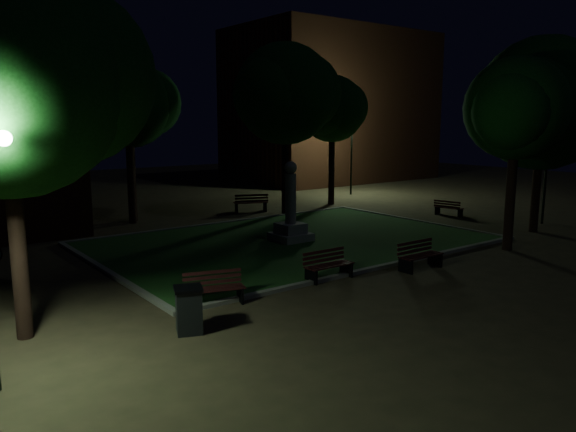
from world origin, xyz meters
name	(u,v)px	position (x,y,z in m)	size (l,w,h in m)	color
ground	(323,251)	(0.00, 0.00, 0.00)	(80.00, 80.00, 0.00)	#433724
lawn	(291,241)	(0.00, 2.00, 0.04)	(15.00, 10.00, 0.08)	#22511D
lawn_kerb	(291,241)	(0.00, 2.00, 0.06)	(15.40, 10.40, 0.12)	slate
monument	(291,219)	(0.00, 2.00, 0.96)	(1.40, 1.40, 3.20)	gray
building_far	(331,107)	(18.00, 20.00, 6.00)	(16.00, 10.00, 12.00)	#4B2313
tree_west	(10,78)	(-10.87, -2.43, 5.77)	(6.32, 5.16, 8.35)	black
tree_north_wl	(131,105)	(-3.07, 10.56, 5.62)	(5.06, 4.13, 7.70)	black
tree_north_er	(287,94)	(4.01, 7.57, 6.20)	(6.32, 5.16, 8.79)	black
tree_ne	(334,109)	(8.35, 8.86, 5.51)	(4.69, 3.83, 7.44)	black
tree_east	(544,104)	(10.03, -2.80, 5.59)	(6.99, 5.70, 8.44)	black
tree_se	(518,109)	(5.88, -4.08, 5.31)	(4.65, 3.79, 7.22)	black
tree_far_north	(129,104)	(-3.36, 9.99, 5.62)	(4.86, 3.97, 7.61)	black
lamppost_se	(547,160)	(12.10, -2.00, 3.06)	(1.18, 0.28, 4.36)	black
lamppost_ne	(352,145)	(12.20, 11.36, 3.25)	(1.18, 0.28, 4.68)	black
bench_near_left	(328,266)	(-2.34, -2.97, 0.42)	(1.65, 0.60, 0.90)	black
bench_near_right	(419,256)	(0.88, -3.89, 0.43)	(1.69, 0.61, 0.92)	black
bench_west_near	(214,289)	(-6.37, -2.95, 0.42)	(1.70, 1.00, 0.88)	black
bench_right_side	(448,208)	(10.41, 2.15, 0.37)	(0.77, 1.52, 0.80)	black
bench_far_side	(251,203)	(2.91, 9.35, 0.47)	(1.90, 1.26, 0.99)	black
trash_bin	(189,310)	(-7.86, -4.40, 0.56)	(0.83, 0.83, 1.10)	black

